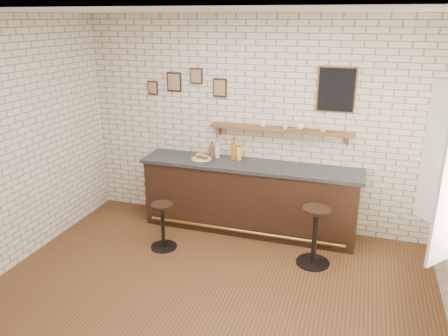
{
  "coord_description": "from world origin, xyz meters",
  "views": [
    {
      "loc": [
        1.45,
        -3.89,
        2.96
      ],
      "look_at": [
        -0.09,
        0.9,
        1.2
      ],
      "focal_mm": 35.0,
      "sensor_mm": 36.0,
      "label": 1
    }
  ],
  "objects": [
    {
      "name": "bitters_bottle_amber",
      "position": [
        -0.25,
        1.83,
        1.14
      ],
      "size": [
        0.08,
        0.08,
        0.31
      ],
      "color": "#9C5C19",
      "rests_on": "bar_counter"
    },
    {
      "name": "sandwich_plate",
      "position": [
        -0.69,
        1.69,
        1.02
      ],
      "size": [
        0.28,
        0.28,
        0.01
      ],
      "primitive_type": "cylinder",
      "color": "white",
      "rests_on": "bar_counter"
    },
    {
      "name": "wall_shelf",
      "position": [
        0.4,
        1.9,
        1.48
      ],
      "size": [
        2.0,
        0.18,
        0.18
      ],
      "color": "brown",
      "rests_on": "ground"
    },
    {
      "name": "bitters_bottle_white",
      "position": [
        -0.49,
        1.83,
        1.11
      ],
      "size": [
        0.07,
        0.07,
        0.26
      ],
      "color": "beige",
      "rests_on": "bar_counter"
    },
    {
      "name": "bar_stool_right",
      "position": [
        1.04,
        1.04,
        0.41
      ],
      "size": [
        0.43,
        0.43,
        0.76
      ],
      "color": "black",
      "rests_on": "ground"
    },
    {
      "name": "ground",
      "position": [
        0.0,
        0.0,
        0.0
      ],
      "size": [
        5.0,
        5.0,
        0.0
      ],
      "primitive_type": "plane",
      "color": "brown",
      "rests_on": "ground"
    },
    {
      "name": "condiment_bottle_yellow",
      "position": [
        -0.17,
        1.83,
        1.1
      ],
      "size": [
        0.07,
        0.07,
        0.21
      ],
      "color": "yellow",
      "rests_on": "bar_counter"
    },
    {
      "name": "shelf_cup_d",
      "position": [
        0.98,
        1.9,
        1.55
      ],
      "size": [
        0.11,
        0.11,
        0.09
      ],
      "primitive_type": "imported",
      "rotation": [
        0.0,
        0.0,
        0.15
      ],
      "color": "white",
      "rests_on": "wall_shelf"
    },
    {
      "name": "shelf_cup_b",
      "position": [
        0.47,
        1.9,
        1.54
      ],
      "size": [
        0.13,
        0.13,
        0.09
      ],
      "primitive_type": "imported",
      "rotation": [
        0.0,
        0.0,
        0.95
      ],
      "color": "white",
      "rests_on": "wall_shelf"
    },
    {
      "name": "bar_counter",
      "position": [
        0.03,
        1.7,
        0.51
      ],
      "size": [
        3.1,
        0.65,
        1.01
      ],
      "color": "black",
      "rests_on": "ground"
    },
    {
      "name": "potato_chips",
      "position": [
        -0.7,
        1.69,
        1.02
      ],
      "size": [
        0.25,
        0.17,
        0.0
      ],
      "color": "gold",
      "rests_on": "sandwich_plate"
    },
    {
      "name": "shelf_cup_c",
      "position": [
        0.67,
        1.9,
        1.55
      ],
      "size": [
        0.13,
        0.13,
        0.09
      ],
      "primitive_type": "imported",
      "rotation": [
        0.0,
        0.0,
        1.68
      ],
      "color": "white",
      "rests_on": "wall_shelf"
    },
    {
      "name": "bitters_bottle_brown",
      "position": [
        -0.58,
        1.83,
        1.1
      ],
      "size": [
        0.07,
        0.07,
        0.23
      ],
      "color": "brown",
      "rests_on": "bar_counter"
    },
    {
      "name": "shelf_cup_a",
      "position": [
        0.15,
        1.9,
        1.54
      ],
      "size": [
        0.13,
        0.13,
        0.09
      ],
      "primitive_type": "imported",
      "rotation": [
        0.0,
        0.0,
        0.18
      ],
      "color": "white",
      "rests_on": "wall_shelf"
    },
    {
      "name": "ciabatta_sandwich",
      "position": [
        -0.68,
        1.69,
        1.06
      ],
      "size": [
        0.21,
        0.14,
        0.07
      ],
      "color": "tan",
      "rests_on": "sandwich_plate"
    },
    {
      "name": "back_wall_decor",
      "position": [
        0.23,
        1.98,
        2.05
      ],
      "size": [
        2.96,
        0.02,
        0.56
      ],
      "color": "black",
      "rests_on": "ground"
    },
    {
      "name": "bar_stool_left",
      "position": [
        -0.92,
        0.83,
        0.34
      ],
      "size": [
        0.36,
        0.36,
        0.64
      ],
      "color": "black",
      "rests_on": "ground"
    }
  ]
}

